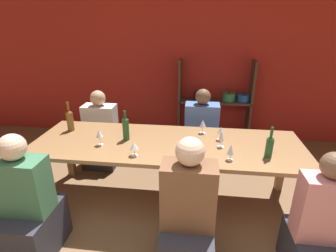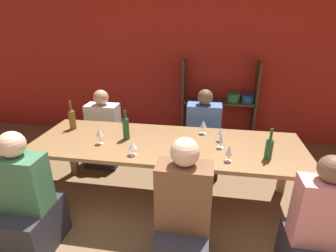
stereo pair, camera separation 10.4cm
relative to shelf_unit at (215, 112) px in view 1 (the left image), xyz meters
name	(u,v)px [view 1 (the left image)]	position (x,y,z in m)	size (l,w,h in m)	color
wall_back_red	(185,60)	(-0.53, 0.20, 0.83)	(8.80, 0.06, 2.70)	red
shelf_unit	(215,112)	(0.00, 0.00, 0.00)	(1.20, 0.30, 1.39)	#4C3828
dining_table	(167,149)	(-0.59, -1.77, 0.17)	(2.87, 0.96, 0.76)	olive
wine_bottle_green	(70,120)	(-1.76, -1.57, 0.37)	(0.08, 0.08, 0.35)	brown
wine_bottle_dark	(126,128)	(-1.04, -1.74, 0.38)	(0.07, 0.07, 0.33)	#1E4C23
wine_bottle_amber	(270,146)	(0.41, -1.96, 0.36)	(0.07, 0.07, 0.31)	#1E4C23
wine_glass_red_a	(203,124)	(-0.22, -1.47, 0.36)	(0.07, 0.07, 0.17)	white
wine_glass_red_b	(221,131)	(-0.02, -1.63, 0.35)	(0.07, 0.07, 0.15)	white
wine_glass_white_a	(134,146)	(-0.87, -2.09, 0.34)	(0.08, 0.08, 0.14)	white
wine_glass_red_c	(222,137)	(-0.03, -1.80, 0.35)	(0.07, 0.07, 0.17)	white
wine_glass_white_b	(99,134)	(-1.28, -1.91, 0.37)	(0.07, 0.07, 0.17)	white
wine_glass_white_c	(231,150)	(0.04, -2.06, 0.35)	(0.07, 0.07, 0.16)	white
person_near_a	(316,235)	(0.68, -2.57, -0.10)	(0.37, 0.46, 1.14)	#2D2D38
person_far_a	(102,138)	(-1.64, -0.97, -0.13)	(0.45, 0.56, 1.09)	#2D2D38
person_near_b	(188,223)	(-0.32, -2.58, -0.08)	(0.43, 0.53, 1.21)	#2D2D38
person_far_b	(201,142)	(-0.22, -0.97, -0.11)	(0.45, 0.56, 1.16)	#2D2D38
person_near_c	(29,213)	(-1.71, -2.61, -0.10)	(0.44, 0.54, 1.17)	#2D2D38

